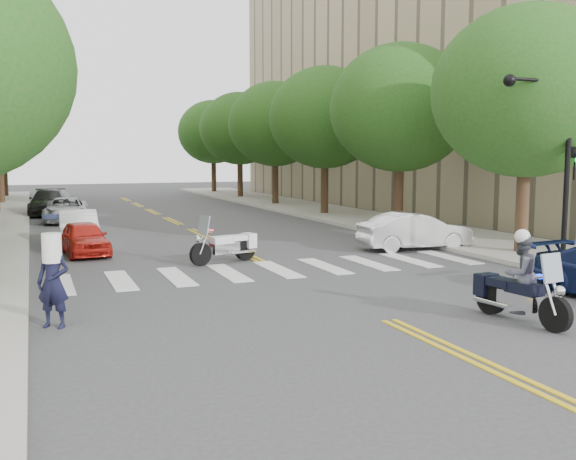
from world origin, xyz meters
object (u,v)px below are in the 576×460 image
motorcycle_police (518,281)px  motorcycle_parked (229,245)px  officer_standing (53,282)px  convertible (415,231)px

motorcycle_police → motorcycle_parked: size_ratio=1.00×
motorcycle_parked → officer_standing: officer_standing is taller
motorcycle_police → officer_standing: size_ratio=1.30×
motorcycle_police → officer_standing: 9.46m
motorcycle_police → convertible: (3.70, 9.54, -0.18)m
motorcycle_police → motorcycle_parked: 10.01m
officer_standing → motorcycle_parked: bearing=79.3°
motorcycle_police → convertible: size_ratio=0.58×
officer_standing → convertible: 14.19m
officer_standing → convertible: bearing=57.5°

